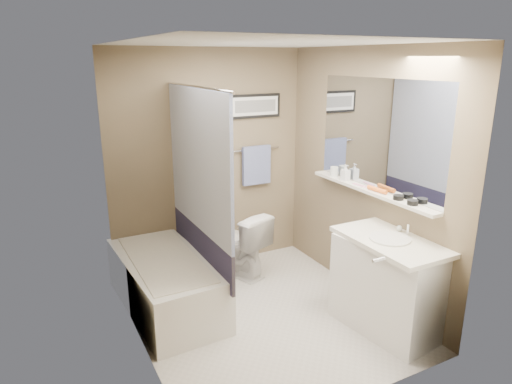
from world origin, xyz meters
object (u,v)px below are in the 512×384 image
toilet (238,243)px  vanity (387,286)px  bathtub (166,283)px  glass_jar (334,172)px  candle_bowl_far (398,197)px  candle_bowl_near (413,202)px  soap_bottle (345,173)px  hair_brush_front (377,190)px

toilet → vanity: 1.69m
bathtub → glass_jar: (1.79, -0.16, 0.92)m
bathtub → candle_bowl_far: bearing=-34.0°
bathtub → toilet: (0.91, 0.32, 0.11)m
candle_bowl_far → glass_jar: bearing=90.0°
toilet → vanity: size_ratio=0.80×
candle_bowl_near → vanity: bearing=175.7°
toilet → glass_jar: bearing=131.5°
glass_jar → soap_bottle: size_ratio=0.63×
bathtub → vanity: bearing=-40.4°
vanity → hair_brush_front: (0.19, 0.41, 0.74)m
toilet → glass_jar: glass_jar is taller
glass_jar → soap_bottle: (0.00, -0.18, 0.03)m
bathtub → candle_bowl_far: size_ratio=16.67×
bathtub → soap_bottle: 2.05m
candle_bowl_near → candle_bowl_far: size_ratio=1.00×
bathtub → candle_bowl_far: (1.79, -1.07, 0.89)m
toilet → hair_brush_front: 1.63m
vanity → glass_jar: size_ratio=9.00×
bathtub → candle_bowl_near: bearing=-37.7°
candle_bowl_far → toilet: bearing=122.2°
bathtub → candle_bowl_near: candle_bowl_near is taller
glass_jar → candle_bowl_far: bearing=-90.0°
vanity → bathtub: bearing=135.2°
candle_bowl_near → candle_bowl_far: 0.16m
candle_bowl_far → glass_jar: size_ratio=0.90×
candle_bowl_near → glass_jar: glass_jar is taller
candle_bowl_far → glass_jar: glass_jar is taller
hair_brush_front → glass_jar: glass_jar is taller
glass_jar → soap_bottle: soap_bottle is taller
hair_brush_front → soap_bottle: 0.47m
candle_bowl_far → bathtub: bearing=149.0°
toilet → candle_bowl_far: (0.88, -1.39, 0.78)m
candle_bowl_far → glass_jar: (0.00, 0.91, 0.03)m
hair_brush_front → glass_jar: 0.64m
candle_bowl_far → hair_brush_front: hair_brush_front is taller
vanity → soap_bottle: size_ratio=5.68×
candle_bowl_near → candle_bowl_far: (0.00, 0.16, 0.00)m
soap_bottle → hair_brush_front: bearing=-90.0°
vanity → candle_bowl_far: bearing=31.4°
candle_bowl_far → candle_bowl_near: bearing=-90.0°
toilet → candle_bowl_far: size_ratio=7.98×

